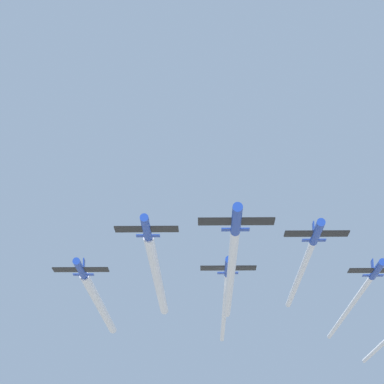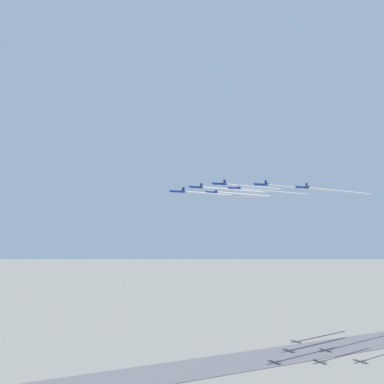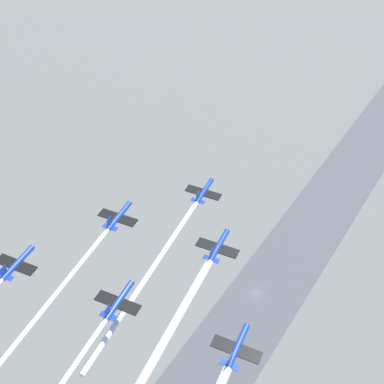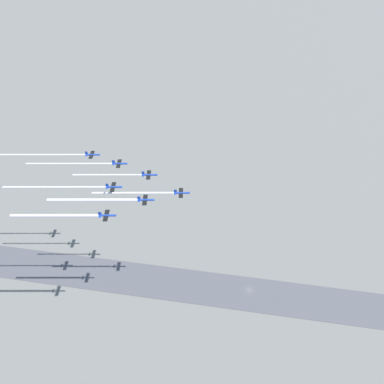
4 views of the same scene
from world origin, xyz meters
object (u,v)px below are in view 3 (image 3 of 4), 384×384
jet_0 (204,192)px  jet_1 (118,217)px  jet_2 (218,247)px  jet_4 (118,301)px  jet_3 (17,264)px  jet_5 (237,348)px

jet_0 → jet_1: (19.11, 6.22, 3.80)m
jet_0 → jet_2: (3.84, 19.72, 4.47)m
jet_0 → jet_4: (22.95, 25.95, 4.04)m
jet_1 → jet_4: (3.84, 19.72, 0.24)m
jet_3 → jet_5: 40.75m
jet_2 → jet_3: bearing=-150.5°
jet_1 → jet_4: bearing=-59.5°
jet_1 → jet_5: bearing=-29.5°
jet_0 → jet_4: 34.87m
jet_2 → jet_3: (34.37, -7.28, -0.86)m
jet_0 → jet_2: bearing=-59.5°
jet_3 → jet_4: size_ratio=1.00×
jet_3 → jet_5: bearing=-0.0°
jet_0 → jet_5: bearing=-59.5°
jet_2 → jet_1: bearing=-180.0°
jet_3 → jet_5: jet_5 is taller
jet_1 → jet_0: bearing=59.5°
jet_1 → jet_4: size_ratio=1.00×
jet_1 → jet_2: size_ratio=1.00×
jet_0 → jet_3: bearing=-120.5°
jet_1 → jet_5: size_ratio=1.00×
jet_1 → jet_2: 20.39m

